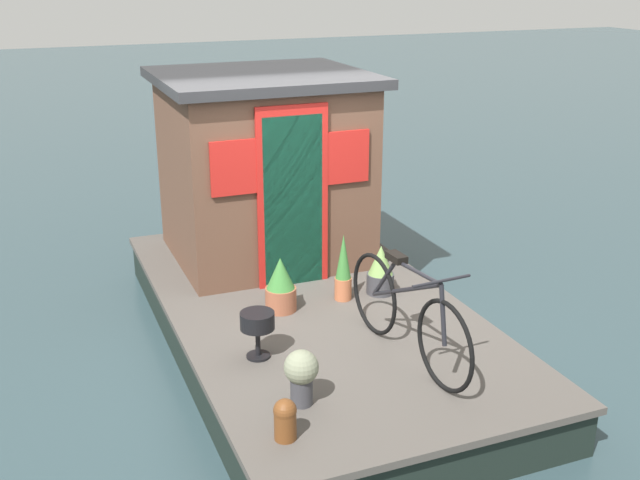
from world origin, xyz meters
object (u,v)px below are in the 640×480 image
bicycle (407,314)px  potted_plant_fern (343,269)px  houseboat_cabin (264,166)px  mooring_bollard (285,418)px  potted_plant_sage (281,286)px  potted_plant_basil (381,271)px  charcoal_grill (257,324)px  potted_plant_thyme (301,373)px

bicycle → potted_plant_fern: bicycle is taller
houseboat_cabin → mooring_bollard: bearing=164.0°
potted_plant_sage → houseboat_cabin: bearing=-12.8°
potted_plant_sage → mooring_bollard: (-1.96, 0.65, -0.09)m
bicycle → potted_plant_sage: 1.41m
houseboat_cabin → bicycle: (-2.69, -0.31, -0.60)m
potted_plant_basil → mooring_bollard: bearing=139.6°
bicycle → charcoal_grill: (0.46, 1.11, -0.09)m
potted_plant_sage → charcoal_grill: size_ratio=1.30×
houseboat_cabin → bicycle: 2.77m
potted_plant_thyme → potted_plant_fern: size_ratio=0.65×
charcoal_grill → mooring_bollard: (-1.17, 0.18, -0.14)m
charcoal_grill → mooring_bollard: bearing=171.3°
houseboat_cabin → potted_plant_fern: houseboat_cabin is taller
potted_plant_fern → potted_plant_sage: potted_plant_fern is taller
potted_plant_fern → potted_plant_basil: bearing=-90.0°
mooring_bollard → potted_plant_thyme: bearing=-34.7°
potted_plant_basil → potted_plant_thyme: bearing=138.4°
potted_plant_basil → houseboat_cabin: bearing=26.2°
bicycle → potted_plant_thyme: 1.09m
potted_plant_thyme → potted_plant_sage: (1.59, -0.39, -0.01)m
potted_plant_sage → potted_plant_basil: (0.01, -1.03, -0.01)m
houseboat_cabin → potted_plant_fern: (-1.42, -0.31, -0.69)m
houseboat_cabin → potted_plant_thyme: (-3.02, 0.72, -0.75)m
potted_plant_sage → mooring_bollard: bearing=161.6°
mooring_bollard → charcoal_grill: bearing=-8.7°
potted_plant_fern → potted_plant_basil: potted_plant_fern is taller
bicycle → charcoal_grill: bicycle is taller
potted_plant_thyme → houseboat_cabin: bearing=-13.4°
potted_plant_sage → charcoal_grill: 0.92m
charcoal_grill → potted_plant_sage: bearing=-30.8°
potted_plant_thyme → potted_plant_sage: potted_plant_sage is taller
houseboat_cabin → potted_plant_fern: size_ratio=3.26×
potted_plant_thyme → potted_plant_basil: 2.14m
potted_plant_fern → charcoal_grill: potted_plant_fern is taller
charcoal_grill → potted_plant_basil: bearing=-61.8°
houseboat_cabin → bicycle: size_ratio=1.20×
potted_plant_fern → potted_plant_sage: (-0.01, 0.63, -0.07)m
houseboat_cabin → potted_plant_thyme: size_ratio=4.97×
charcoal_grill → potted_plant_fern: bearing=-54.0°
potted_plant_fern → charcoal_grill: size_ratio=1.64×
potted_plant_basil → charcoal_grill: 1.70m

